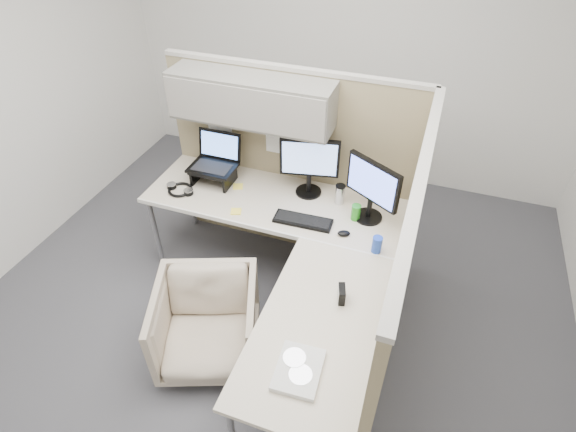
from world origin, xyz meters
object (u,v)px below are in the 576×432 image
(desk, at_px, (285,246))
(monitor_left, at_px, (309,163))
(keyboard, at_px, (303,221))
(office_chair, at_px, (207,321))

(desk, xyz_separation_m, monitor_left, (-0.02, 0.58, 0.32))
(desk, height_order, keyboard, keyboard)
(office_chair, distance_m, monitor_left, 1.34)
(monitor_left, relative_size, keyboard, 1.12)
(desk, relative_size, monitor_left, 4.29)
(keyboard, bearing_deg, monitor_left, 99.02)
(monitor_left, distance_m, keyboard, 0.44)
(keyboard, bearing_deg, office_chair, -121.43)
(desk, xyz_separation_m, keyboard, (0.05, 0.23, 0.05))
(monitor_left, bearing_deg, keyboard, -90.48)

